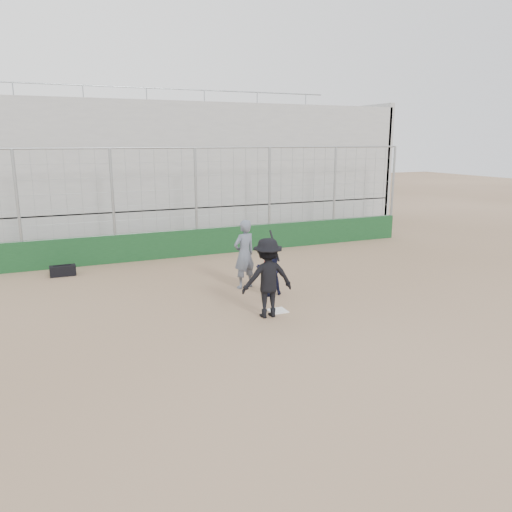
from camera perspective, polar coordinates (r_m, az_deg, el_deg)
name	(u,v)px	position (r m, az deg, el deg)	size (l,w,h in m)	color
ground	(278,311)	(12.80, 2.51, -6.32)	(90.00, 90.00, 0.00)	brown
home_plate	(278,311)	(12.80, 2.51, -6.27)	(0.44, 0.44, 0.02)	white
backstop	(197,230)	(18.91, -6.77, 2.95)	(18.10, 0.25, 4.04)	#113618
bleachers	(164,170)	(23.45, -10.45, 9.60)	(20.25, 6.70, 6.98)	#949494
batter_at_plate	(268,278)	(12.16, 1.33, -2.51)	(1.33, 0.86, 2.09)	black
catcher_crouched	(269,277)	(13.91, 1.49, -2.38)	(0.84, 0.69, 1.10)	black
umpire	(244,258)	(14.56, -1.35, -0.19)	(0.74, 0.49, 1.82)	slate
equipment_bag	(63,271)	(17.18, -21.21, -1.57)	(0.80, 0.34, 0.38)	black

